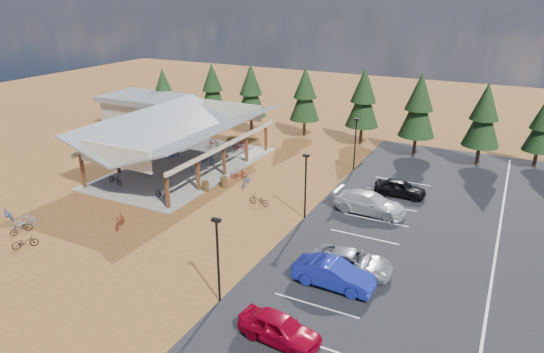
% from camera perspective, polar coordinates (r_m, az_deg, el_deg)
% --- Properties ---
extents(ground, '(140.00, 140.00, 0.00)m').
position_cam_1_polar(ground, '(37.94, -4.33, -4.53)').
color(ground, brown).
rests_on(ground, ground).
extents(asphalt_lot, '(27.00, 44.00, 0.04)m').
position_cam_1_polar(asphalt_lot, '(36.02, 24.86, -8.04)').
color(asphalt_lot, black).
rests_on(asphalt_lot, ground).
extents(concrete_pad, '(10.60, 18.60, 0.10)m').
position_cam_1_polar(concrete_pad, '(48.53, -10.19, 1.07)').
color(concrete_pad, gray).
rests_on(concrete_pad, ground).
extents(bike_pavilion, '(11.65, 19.40, 4.97)m').
position_cam_1_polar(bike_pavilion, '(47.40, -10.48, 5.37)').
color(bike_pavilion, '#513017').
rests_on(bike_pavilion, concrete_pad).
extents(outbuilding, '(11.00, 7.00, 3.90)m').
position_cam_1_polar(outbuilding, '(64.74, -14.49, 7.59)').
color(outbuilding, '#ADA593').
rests_on(outbuilding, ground).
extents(lamp_post_0, '(0.50, 0.25, 5.14)m').
position_cam_1_polar(lamp_post_0, '(26.71, -6.40, -9.11)').
color(lamp_post_0, black).
rests_on(lamp_post_0, ground).
extents(lamp_post_1, '(0.50, 0.25, 5.14)m').
position_cam_1_polar(lamp_post_1, '(36.28, 3.97, -0.63)').
color(lamp_post_1, black).
rests_on(lamp_post_1, ground).
extents(lamp_post_2, '(0.50, 0.25, 5.14)m').
position_cam_1_polar(lamp_post_2, '(46.98, 9.78, 4.19)').
color(lamp_post_2, black).
rests_on(lamp_post_2, ground).
extents(trash_bin_0, '(0.60, 0.60, 0.90)m').
position_cam_1_polar(trash_bin_0, '(42.47, -7.83, -1.14)').
color(trash_bin_0, '#4A331A').
rests_on(trash_bin_0, ground).
extents(trash_bin_1, '(0.60, 0.60, 0.90)m').
position_cam_1_polar(trash_bin_1, '(43.25, -5.71, -0.63)').
color(trash_bin_1, '#4A331A').
rests_on(trash_bin_1, ground).
extents(pine_0, '(2.91, 2.91, 6.79)m').
position_cam_1_polar(pine_0, '(67.53, -12.66, 10.11)').
color(pine_0, '#382314').
rests_on(pine_0, ground).
extents(pine_1, '(3.42, 3.42, 7.96)m').
position_cam_1_polar(pine_1, '(62.98, -7.02, 10.37)').
color(pine_1, '#382314').
rests_on(pine_1, ground).
extents(pine_2, '(3.59, 3.59, 8.36)m').
position_cam_1_polar(pine_2, '(59.03, -2.49, 10.03)').
color(pine_2, '#382314').
rests_on(pine_2, ground).
extents(pine_3, '(3.53, 3.53, 8.23)m').
position_cam_1_polar(pine_3, '(57.51, 3.91, 9.63)').
color(pine_3, '#382314').
rests_on(pine_3, ground).
extents(pine_4, '(3.70, 3.70, 8.61)m').
position_cam_1_polar(pine_4, '(55.05, 10.71, 9.05)').
color(pine_4, '#382314').
rests_on(pine_4, ground).
extents(pine_5, '(3.75, 3.75, 8.73)m').
position_cam_1_polar(pine_5, '(52.30, 16.90, 7.98)').
color(pine_5, '#382314').
rests_on(pine_5, ground).
extents(pine_6, '(3.56, 3.56, 8.29)m').
position_cam_1_polar(pine_6, '(51.46, 23.69, 6.60)').
color(pine_6, '#382314').
rests_on(pine_6, ground).
extents(pine_7, '(2.97, 2.97, 6.92)m').
position_cam_1_polar(pine_7, '(53.54, 29.19, 5.26)').
color(pine_7, '#382314').
rests_on(pine_7, ground).
extents(bike_0, '(1.86, 0.95, 0.93)m').
position_cam_1_polar(bike_0, '(45.52, -17.96, -0.31)').
color(bike_0, black).
rests_on(bike_0, concrete_pad).
extents(bike_1, '(1.48, 0.44, 0.88)m').
position_cam_1_polar(bike_1, '(46.19, -14.10, 0.37)').
color(bike_1, gray).
rests_on(bike_1, concrete_pad).
extents(bike_2, '(1.73, 0.73, 0.89)m').
position_cam_1_polar(bike_2, '(50.55, -11.34, 2.40)').
color(bike_2, navy).
rests_on(bike_2, concrete_pad).
extents(bike_3, '(1.62, 0.72, 0.94)m').
position_cam_1_polar(bike_3, '(54.36, -6.89, 4.01)').
color(bike_3, maroon).
rests_on(bike_3, concrete_pad).
extents(bike_4, '(1.98, 1.14, 0.98)m').
position_cam_1_polar(bike_4, '(41.22, -12.82, -1.98)').
color(bike_4, black).
rests_on(bike_4, concrete_pad).
extents(bike_5, '(1.64, 0.55, 0.97)m').
position_cam_1_polar(bike_5, '(47.21, -9.90, 1.21)').
color(bike_5, '#94969B').
rests_on(bike_5, concrete_pad).
extents(bike_6, '(1.88, 0.87, 0.95)m').
position_cam_1_polar(bike_6, '(48.90, -7.57, 2.03)').
color(bike_6, navy).
rests_on(bike_6, concrete_pad).
extents(bike_7, '(1.70, 0.67, 0.99)m').
position_cam_1_polar(bike_7, '(52.60, -3.79, 3.57)').
color(bike_7, maroon).
rests_on(bike_7, concrete_pad).
extents(bike_8, '(0.94, 1.67, 0.83)m').
position_cam_1_polar(bike_8, '(39.30, -27.41, -5.40)').
color(bike_8, black).
rests_on(bike_8, ground).
extents(bike_9, '(1.09, 1.68, 0.98)m').
position_cam_1_polar(bike_9, '(40.16, -27.12, -4.68)').
color(bike_9, '#9B9DA4').
rests_on(bike_9, ground).
extents(bike_10, '(1.69, 0.91, 0.85)m').
position_cam_1_polar(bike_10, '(42.07, -28.61, -3.93)').
color(bike_10, '#194D9B').
rests_on(bike_10, ground).
extents(bike_11, '(1.11, 1.78, 1.04)m').
position_cam_1_polar(bike_11, '(37.42, -17.48, -5.02)').
color(bike_11, maroon).
rests_on(bike_11, ground).
extents(bike_12, '(1.41, 1.71, 0.88)m').
position_cam_1_polar(bike_12, '(37.04, -27.06, -6.88)').
color(bike_12, black).
rests_on(bike_12, ground).
extents(bike_14, '(0.91, 1.87, 0.94)m').
position_cam_1_polar(bike_14, '(43.24, -3.05, -0.53)').
color(bike_14, navy).
rests_on(bike_14, ground).
extents(bike_15, '(1.63, 1.01, 0.95)m').
position_cam_1_polar(bike_15, '(44.99, -3.94, 0.33)').
color(bike_15, maroon).
rests_on(bike_15, ground).
extents(bike_16, '(1.80, 0.70, 0.93)m').
position_cam_1_polar(bike_16, '(39.30, -1.56, -2.79)').
color(bike_16, black).
rests_on(bike_16, ground).
extents(car_0, '(4.45, 2.16, 1.46)m').
position_cam_1_polar(car_0, '(25.03, 0.88, -17.40)').
color(car_0, '#A1031F').
rests_on(car_0, asphalt_lot).
extents(car_1, '(4.87, 1.80, 1.59)m').
position_cam_1_polar(car_1, '(29.11, 7.25, -11.31)').
color(car_1, '#1B279F').
rests_on(car_1, asphalt_lot).
extents(car_2, '(5.23, 2.69, 1.41)m').
position_cam_1_polar(car_2, '(30.61, 9.33, -9.88)').
color(car_2, gray).
rests_on(car_2, asphalt_lot).
extents(car_3, '(5.71, 2.52, 1.63)m').
position_cam_1_polar(car_3, '(38.59, 11.41, -3.06)').
color(car_3, silver).
rests_on(car_3, asphalt_lot).
extents(car_4, '(4.25, 1.74, 1.44)m').
position_cam_1_polar(car_4, '(42.33, 14.86, -1.30)').
color(car_4, black).
rests_on(car_4, asphalt_lot).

